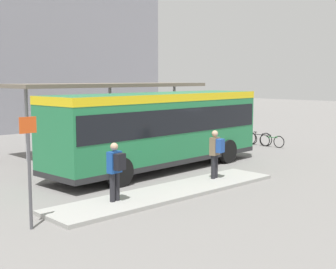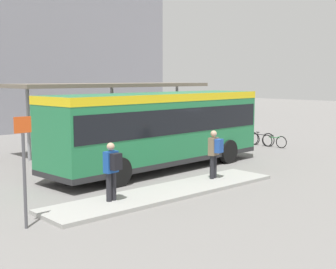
{
  "view_description": "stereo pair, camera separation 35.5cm",
  "coord_description": "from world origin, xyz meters",
  "px_view_note": "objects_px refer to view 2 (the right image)",
  "views": [
    {
      "loc": [
        -12.75,
        -13.94,
        3.72
      ],
      "look_at": [
        0.51,
        0.0,
        1.41
      ],
      "focal_mm": 50.0,
      "sensor_mm": 36.0,
      "label": 1
    },
    {
      "loc": [
        -12.49,
        -14.18,
        3.72
      ],
      "look_at": [
        0.51,
        0.0,
        1.41
      ],
      "focal_mm": 50.0,
      "sensor_mm": 36.0,
      "label": 2
    }
  ],
  "objects_px": {
    "bicycle_black": "(260,139)",
    "bicycle_red": "(248,138)",
    "pedestrian_waiting": "(112,168)",
    "platform_sign": "(24,167)",
    "pedestrian_companion": "(215,151)",
    "potted_planter_near_shelter": "(168,142)",
    "bicycle_green": "(274,141)",
    "city_bus": "(159,125)"
  },
  "relations": [
    {
      "from": "pedestrian_waiting",
      "to": "platform_sign",
      "type": "bearing_deg",
      "value": 88.18
    },
    {
      "from": "pedestrian_waiting",
      "to": "platform_sign",
      "type": "relative_size",
      "value": 0.62
    },
    {
      "from": "bicycle_red",
      "to": "bicycle_green",
      "type": "bearing_deg",
      "value": -3.9
    },
    {
      "from": "pedestrian_companion",
      "to": "platform_sign",
      "type": "height_order",
      "value": "platform_sign"
    },
    {
      "from": "pedestrian_waiting",
      "to": "bicycle_green",
      "type": "xyz_separation_m",
      "value": [
        13.32,
        3.58,
        -0.78
      ]
    },
    {
      "from": "pedestrian_companion",
      "to": "bicycle_black",
      "type": "height_order",
      "value": "pedestrian_companion"
    },
    {
      "from": "pedestrian_waiting",
      "to": "pedestrian_companion",
      "type": "bearing_deg",
      "value": -97.33
    },
    {
      "from": "pedestrian_waiting",
      "to": "potted_planter_near_shelter",
      "type": "distance_m",
      "value": 9.57
    },
    {
      "from": "bicycle_red",
      "to": "platform_sign",
      "type": "height_order",
      "value": "platform_sign"
    },
    {
      "from": "pedestrian_companion",
      "to": "bicycle_black",
      "type": "relative_size",
      "value": 0.99
    },
    {
      "from": "potted_planter_near_shelter",
      "to": "pedestrian_waiting",
      "type": "bearing_deg",
      "value": -142.36
    },
    {
      "from": "pedestrian_companion",
      "to": "bicycle_black",
      "type": "distance_m",
      "value": 9.82
    },
    {
      "from": "city_bus",
      "to": "potted_planter_near_shelter",
      "type": "distance_m",
      "value": 4.2
    },
    {
      "from": "bicycle_black",
      "to": "city_bus",
      "type": "bearing_deg",
      "value": -85.3
    },
    {
      "from": "platform_sign",
      "to": "bicycle_black",
      "type": "bearing_deg",
      "value": 16.49
    },
    {
      "from": "pedestrian_companion",
      "to": "city_bus",
      "type": "bearing_deg",
      "value": -15.12
    },
    {
      "from": "bicycle_green",
      "to": "pedestrian_companion",
      "type": "bearing_deg",
      "value": -70.94
    },
    {
      "from": "platform_sign",
      "to": "city_bus",
      "type": "bearing_deg",
      "value": 24.82
    },
    {
      "from": "city_bus",
      "to": "bicycle_green",
      "type": "height_order",
      "value": "city_bus"
    },
    {
      "from": "bicycle_black",
      "to": "potted_planter_near_shelter",
      "type": "distance_m",
      "value": 5.9
    },
    {
      "from": "pedestrian_companion",
      "to": "potted_planter_near_shelter",
      "type": "distance_m",
      "value": 6.53
    },
    {
      "from": "potted_planter_near_shelter",
      "to": "bicycle_green",
      "type": "bearing_deg",
      "value": -21.39
    },
    {
      "from": "city_bus",
      "to": "platform_sign",
      "type": "relative_size",
      "value": 3.67
    },
    {
      "from": "pedestrian_waiting",
      "to": "bicycle_red",
      "type": "distance_m",
      "value": 14.4
    },
    {
      "from": "bicycle_red",
      "to": "potted_planter_near_shelter",
      "type": "xyz_separation_m",
      "value": [
        -5.78,
        0.47,
        0.23
      ]
    },
    {
      "from": "potted_planter_near_shelter",
      "to": "platform_sign",
      "type": "bearing_deg",
      "value": -149.47
    },
    {
      "from": "city_bus",
      "to": "platform_sign",
      "type": "distance_m",
      "value": 8.23
    },
    {
      "from": "city_bus",
      "to": "bicycle_black",
      "type": "height_order",
      "value": "city_bus"
    },
    {
      "from": "bicycle_black",
      "to": "platform_sign",
      "type": "relative_size",
      "value": 0.63
    },
    {
      "from": "bicycle_green",
      "to": "bicycle_black",
      "type": "distance_m",
      "value": 0.89
    },
    {
      "from": "bicycle_red",
      "to": "potted_planter_near_shelter",
      "type": "relative_size",
      "value": 1.41
    },
    {
      "from": "pedestrian_waiting",
      "to": "potted_planter_near_shelter",
      "type": "relative_size",
      "value": 1.58
    },
    {
      "from": "city_bus",
      "to": "bicycle_green",
      "type": "xyz_separation_m",
      "value": [
        8.72,
        0.44,
        -1.49
      ]
    },
    {
      "from": "pedestrian_companion",
      "to": "bicycle_green",
      "type": "relative_size",
      "value": 1.13
    },
    {
      "from": "platform_sign",
      "to": "pedestrian_companion",
      "type": "bearing_deg",
      "value": 2.94
    },
    {
      "from": "bicycle_black",
      "to": "bicycle_red",
      "type": "distance_m",
      "value": 0.89
    },
    {
      "from": "pedestrian_companion",
      "to": "bicycle_green",
      "type": "distance_m",
      "value": 9.47
    },
    {
      "from": "bicycle_green",
      "to": "bicycle_black",
      "type": "bearing_deg",
      "value": 178.26
    },
    {
      "from": "platform_sign",
      "to": "potted_planter_near_shelter",
      "type": "bearing_deg",
      "value": 30.53
    },
    {
      "from": "bicycle_green",
      "to": "bicycle_red",
      "type": "relative_size",
      "value": 1.0
    },
    {
      "from": "bicycle_green",
      "to": "city_bus",
      "type": "bearing_deg",
      "value": -89.89
    },
    {
      "from": "bicycle_black",
      "to": "bicycle_red",
      "type": "relative_size",
      "value": 1.14
    }
  ]
}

